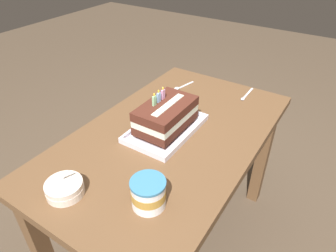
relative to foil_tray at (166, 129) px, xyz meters
The scene contains 8 objects.
ground_plane 0.69m from the foil_tray, 111.09° to the right, with size 8.00×8.00×0.00m, color #4C3D2D.
dining_table 0.11m from the foil_tray, 111.09° to the right, with size 1.15×0.67×0.68m.
foil_tray is the anchor object (origin of this frame).
birthday_cake 0.07m from the foil_tray, 90.00° to the left, with size 0.26×0.16×0.15m.
bowl_stack 0.47m from the foil_tray, behind, with size 0.12×0.12×0.08m.
ice_cream_tub 0.39m from the foil_tray, 154.39° to the right, with size 0.11×0.11×0.09m.
serving_spoon_near_tray 0.38m from the foil_tray, 22.85° to the left, with size 0.14×0.05×0.01m.
serving_spoon_by_bowls 0.48m from the foil_tray, 20.81° to the right, with size 0.15×0.02×0.01m.
Camera 1 is at (-0.83, -0.53, 1.40)m, focal length 32.14 mm.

